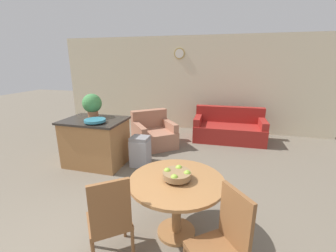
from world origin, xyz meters
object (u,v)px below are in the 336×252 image
(dining_table, at_px, (177,192))
(fruit_bowl, at_px, (177,174))
(teal_bowl, at_px, (95,121))
(potted_plant, at_px, (92,104))
(dining_chair_near_right, at_px, (224,240))
(trash_bin, at_px, (140,151))
(kitchen_island, at_px, (96,142))
(armchair, at_px, (154,134))
(couch, at_px, (229,129))
(dining_chair_near_left, at_px, (110,218))

(dining_table, relative_size, fruit_bowl, 3.38)
(teal_bowl, relative_size, potted_plant, 0.82)
(dining_chair_near_right, relative_size, trash_bin, 1.63)
(kitchen_island, relative_size, teal_bowl, 3.06)
(armchair, bearing_deg, trash_bin, -124.29)
(armchair, bearing_deg, couch, -12.97)
(kitchen_island, relative_size, trash_bin, 1.94)
(kitchen_island, height_order, armchair, kitchen_island)
(dining_table, xyz_separation_m, dining_chair_near_right, (0.55, -0.56, -0.04))
(dining_chair_near_right, relative_size, kitchen_island, 0.84)
(dining_chair_near_left, bearing_deg, dining_table, 6.00)
(kitchen_island, xyz_separation_m, potted_plant, (-0.12, 0.17, 0.72))
(trash_bin, bearing_deg, dining_chair_near_left, -75.62)
(dining_table, xyz_separation_m, armchair, (-1.21, 2.73, -0.28))
(armchair, bearing_deg, teal_bowl, -152.14)
(teal_bowl, bearing_deg, kitchen_island, 128.33)
(potted_plant, xyz_separation_m, trash_bin, (1.00, -0.03, -0.89))
(dining_table, bearing_deg, kitchen_island, 143.75)
(kitchen_island, height_order, trash_bin, kitchen_island)
(teal_bowl, relative_size, armchair, 0.30)
(potted_plant, height_order, armchair, potted_plant)
(dining_table, distance_m, trash_bin, 1.97)
(dining_table, bearing_deg, armchair, 113.97)
(fruit_bowl, distance_m, teal_bowl, 2.22)
(couch, bearing_deg, fruit_bowl, -100.72)
(dining_table, relative_size, trash_bin, 1.81)
(teal_bowl, bearing_deg, potted_plant, 126.77)
(dining_chair_near_left, relative_size, potted_plant, 2.09)
(trash_bin, bearing_deg, armchair, 95.24)
(dining_table, bearing_deg, couch, 81.13)
(dining_chair_near_right, bearing_deg, potted_plant, 11.86)
(dining_chair_near_left, relative_size, couch, 0.55)
(dining_chair_near_right, bearing_deg, dining_chair_near_left, 51.00)
(trash_bin, xyz_separation_m, armchair, (-0.10, 1.12, -0.02))
(dining_chair_near_left, relative_size, dining_chair_near_right, 1.00)
(dining_chair_near_left, xyz_separation_m, couch, (1.12, 4.16, -0.24))
(couch, distance_m, armchair, 1.99)
(kitchen_island, bearing_deg, dining_table, -36.25)
(dining_chair_near_right, bearing_deg, armchair, -10.48)
(kitchen_island, bearing_deg, couch, 40.07)
(trash_bin, bearing_deg, fruit_bowl, -55.39)
(kitchen_island, bearing_deg, dining_chair_near_left, -54.46)
(dining_chair_near_left, height_order, trash_bin, dining_chair_near_left)
(fruit_bowl, relative_size, teal_bowl, 0.84)
(couch, xyz_separation_m, armchair, (-1.78, -0.89, -0.00))
(teal_bowl, bearing_deg, dining_table, -34.40)
(dining_chair_near_right, relative_size, potted_plant, 2.09)
(dining_chair_near_left, xyz_separation_m, kitchen_island, (-1.44, 2.01, -0.06))
(trash_bin, relative_size, armchair, 0.47)
(potted_plant, bearing_deg, armchair, 50.46)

